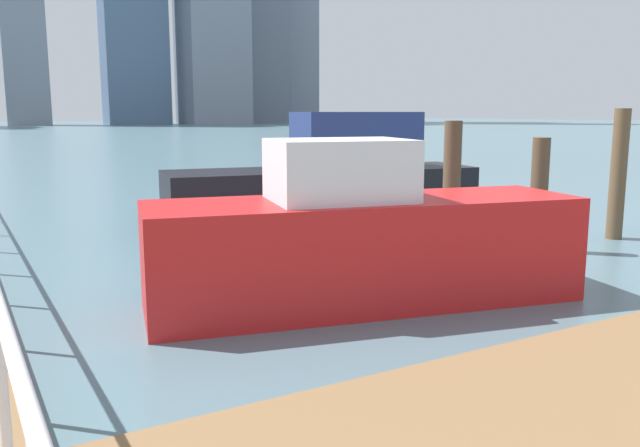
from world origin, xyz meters
name	(u,v)px	position (x,y,z in m)	size (l,w,h in m)	color
ground_plane	(126,219)	(0.00, 20.00, 0.00)	(300.00, 300.00, 0.00)	slate
dock_piling_1	(618,174)	(7.25, 13.27, 1.18)	(0.28, 0.28, 2.36)	brown
dock_piling_2	(539,195)	(5.18, 13.23, 0.94)	(0.29, 0.29, 1.89)	brown
dock_piling_4	(452,186)	(3.99, 14.03, 1.08)	(0.29, 0.29, 2.16)	brown
moored_boat_0	(330,182)	(3.65, 17.43, 0.84)	(6.67, 2.79, 2.30)	black
moored_boat_5	(362,242)	(0.98, 12.15, 0.76)	(5.42, 2.58, 1.99)	red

